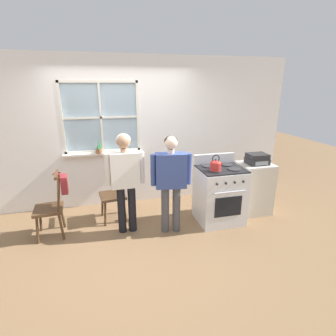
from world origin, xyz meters
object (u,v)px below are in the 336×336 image
Objects in this scene: person_elderly_left at (125,174)px; stove at (219,194)px; potted_plant at (99,149)px; side_counter at (253,188)px; handbag at (64,184)px; person_teen_center at (171,176)px; chair_near_wall at (114,195)px; kettle at (216,165)px; stereo at (257,159)px; chair_by_window at (50,209)px.

person_elderly_left reaches higher than stove.
potted_plant reaches higher than side_counter.
handbag is 3.14m from side_counter.
chair_near_wall is at bearing 151.24° from person_teen_center.
potted_plant is at bearing 145.21° from kettle.
handbag is at bearing 178.50° from stereo.
stove is (1.69, -0.47, 0.03)m from chair_near_wall.
person_elderly_left is 5.00× the size of handbag.
potted_plant is 2.76m from stereo.
person_teen_center is 4.42× the size of stereo.
stereo reaches higher than handbag.
potted_plant is at bearing 137.77° from person_teen_center.
side_counter is at bearing -19.34° from potted_plant.
kettle reaches higher than chair_by_window.
chair_by_window is 1.09× the size of side_counter.
stove is at bearing -0.88° from person_elderly_left.
person_elderly_left is (1.11, -0.17, 0.49)m from chair_by_window.
potted_plant is at bearing -168.97° from chair_near_wall.
stereo reaches higher than side_counter.
chair_by_window is 1.33m from potted_plant.
stereo reaches higher than chair_by_window.
side_counter is (2.41, -0.32, 0.01)m from chair_near_wall.
chair_near_wall is 0.65× the size of person_teen_center.
handbag is at bearing 90.00° from chair_by_window.
person_teen_center is at bearing 75.49° from chair_by_window.
person_teen_center is (0.82, -0.60, 0.47)m from chair_near_wall.
handbag reaches higher than side_counter.
kettle is 2.09m from potted_plant.
person_elderly_left is 2.29m from side_counter.
chair_by_window is at bearing 171.57° from person_elderly_left.
kettle is at bearing 61.74° from chair_near_wall.
chair_near_wall is 3.63× the size of potted_plant.
person_elderly_left reaches higher than potted_plant.
handbag is (-0.88, 0.18, -0.13)m from person_elderly_left.
chair_near_wall is at bearing 172.36° from side_counter.
stove is 0.59m from kettle.
chair_by_window is at bearing -175.83° from handbag.
potted_plant reaches higher than stereo.
kettle is (0.70, -0.00, 0.12)m from person_teen_center.
chair_by_window is 0.44m from handbag.
person_elderly_left reaches higher than kettle.
person_teen_center is 5.58× the size of potted_plant.
chair_by_window is at bearing 178.90° from stereo.
potted_plant is 2.83m from side_counter.
chair_near_wall reaches higher than side_counter.
stereo is (0.00, -0.02, 0.54)m from side_counter.
person_elderly_left is 1.11m from potted_plant.
kettle is at bearing 78.38° from chair_by_window.
potted_plant reaches higher than chair_by_window.
person_teen_center is 4.89× the size of handbag.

